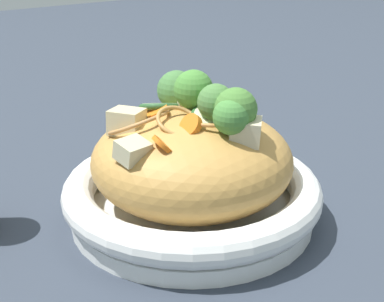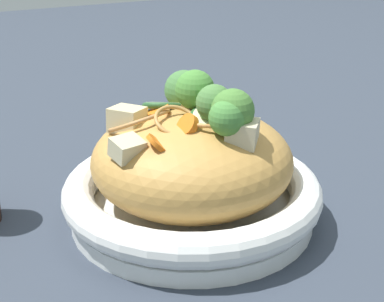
% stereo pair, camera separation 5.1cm
% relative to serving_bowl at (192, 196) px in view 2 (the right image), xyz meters
% --- Properties ---
extents(ground_plane, '(3.00, 3.00, 0.00)m').
position_rel_serving_bowl_xyz_m(ground_plane, '(0.00, 0.00, -0.03)').
color(ground_plane, '#303845').
extents(serving_bowl, '(0.27, 0.27, 0.05)m').
position_rel_serving_bowl_xyz_m(serving_bowl, '(0.00, 0.00, 0.00)').
color(serving_bowl, white).
rests_on(serving_bowl, ground_plane).
extents(noodle_heap, '(0.21, 0.21, 0.11)m').
position_rel_serving_bowl_xyz_m(noodle_heap, '(0.00, -0.00, 0.04)').
color(noodle_heap, '#BF8C45').
rests_on(noodle_heap, serving_bowl).
extents(broccoli_florets, '(0.09, 0.19, 0.08)m').
position_rel_serving_bowl_xyz_m(broccoli_florets, '(-0.02, -0.01, 0.10)').
color(broccoli_florets, '#8EB777').
rests_on(broccoli_florets, serving_bowl).
extents(carrot_coins, '(0.12, 0.09, 0.03)m').
position_rel_serving_bowl_xyz_m(carrot_coins, '(0.00, 0.00, 0.09)').
color(carrot_coins, orange).
rests_on(carrot_coins, serving_bowl).
extents(zucchini_slices, '(0.10, 0.15, 0.03)m').
position_rel_serving_bowl_xyz_m(zucchini_slices, '(-0.01, 0.00, 0.09)').
color(zucchini_slices, beige).
rests_on(zucchini_slices, serving_bowl).
extents(chicken_chunks, '(0.14, 0.13, 0.04)m').
position_rel_serving_bowl_xyz_m(chicken_chunks, '(0.02, 0.01, 0.09)').
color(chicken_chunks, beige).
rests_on(chicken_chunks, serving_bowl).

